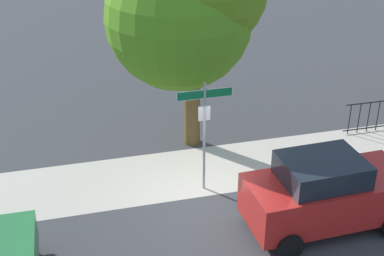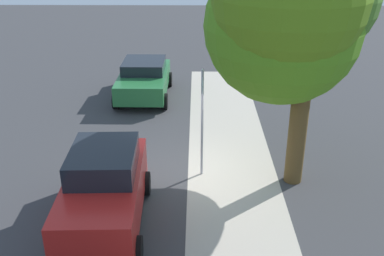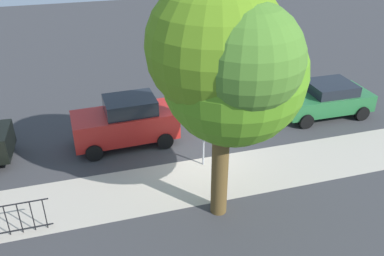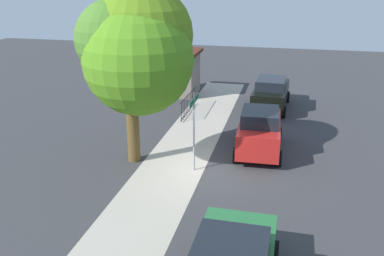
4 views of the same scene
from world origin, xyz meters
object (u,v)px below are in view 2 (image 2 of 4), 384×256
(car_green, at_px, (144,78))
(car_red, at_px, (104,190))
(shade_tree, at_px, (292,11))
(street_sign, at_px, (202,103))

(car_green, xyz_separation_m, car_red, (8.91, 0.04, 0.18))
(shade_tree, bearing_deg, street_sign, -90.89)
(shade_tree, height_order, car_red, shade_tree)
(street_sign, bearing_deg, car_green, -159.94)
(shade_tree, height_order, car_green, shade_tree)
(shade_tree, bearing_deg, car_red, -62.16)
(car_green, bearing_deg, car_red, 0.85)
(street_sign, height_order, car_red, street_sign)
(street_sign, distance_m, shade_tree, 3.33)
(street_sign, relative_size, car_green, 0.78)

